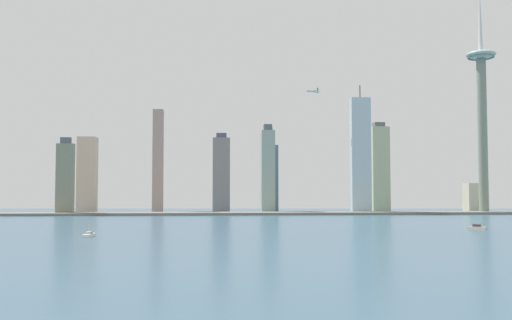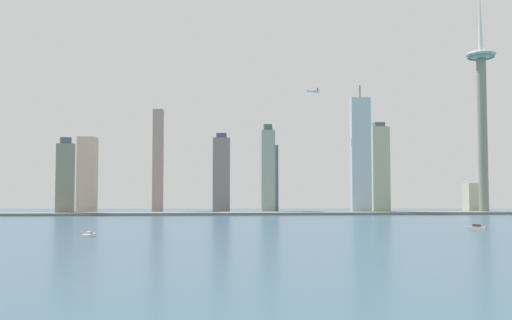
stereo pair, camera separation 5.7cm
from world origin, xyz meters
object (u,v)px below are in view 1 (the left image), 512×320
object	(u,v)px
airplane	(313,91)
skyscraper_3	(87,175)
skyscraper_1	(272,178)
skyscraper_2	(361,155)
boat_2	(477,228)
skyscraper_7	(268,171)
skyscraper_4	(158,161)
skyscraper_6	(65,178)
observation_tower	(482,99)
boat_1	(89,235)
skyscraper_8	(379,168)
skyscraper_0	(471,197)
skyscraper_5	(221,174)

from	to	relation	value
airplane	skyscraper_3	bearing A→B (deg)	-41.51
skyscraper_1	skyscraper_2	bearing A→B (deg)	-31.23
boat_2	skyscraper_7	bearing A→B (deg)	-28.25
skyscraper_4	airplane	size ratio (longest dim) A/B	6.76
skyscraper_6	skyscraper_7	xyz separation A→B (m)	(267.18, 31.75, 11.26)
observation_tower	boat_1	world-z (taller)	observation_tower
skyscraper_1	skyscraper_7	xyz separation A→B (m)	(-11.72, -54.11, 9.43)
skyscraper_6	boat_1	bearing A→B (deg)	-73.35
observation_tower	skyscraper_7	size ratio (longest dim) A/B	2.61
skyscraper_2	skyscraper_3	bearing A→B (deg)	172.66
airplane	skyscraper_7	bearing A→B (deg)	-34.40
skyscraper_2	skyscraper_8	xyz separation A→B (m)	(44.65, 63.76, -15.54)
skyscraper_3	skyscraper_8	distance (m)	425.55
skyscraper_2	skyscraper_3	xyz separation A→B (m)	(-380.51, 49.03, -26.46)
skyscraper_4	skyscraper_8	world-z (taller)	skyscraper_4
skyscraper_0	skyscraper_5	world-z (taller)	skyscraper_5
observation_tower	boat_2	distance (m)	380.81
observation_tower	skyscraper_7	world-z (taller)	observation_tower
observation_tower	skyscraper_3	size ratio (longest dim) A/B	3.01
observation_tower	skyscraper_0	bearing A→B (deg)	76.20
skyscraper_1	skyscraper_7	distance (m)	56.16
skyscraper_5	skyscraper_7	distance (m)	89.40
skyscraper_0	boat_2	world-z (taller)	skyscraper_0
skyscraper_0	skyscraper_7	distance (m)	319.82
skyscraper_6	boat_2	xyz separation A→B (m)	(402.29, -313.29, -46.16)
skyscraper_2	boat_2	bearing A→B (deg)	-88.64
skyscraper_1	boat_1	bearing A→B (deg)	-110.84
boat_1	airplane	distance (m)	485.17
observation_tower	skyscraper_8	world-z (taller)	observation_tower
skyscraper_7	airplane	xyz separation A→B (m)	(64.49, 1.66, 112.62)
skyscraper_3	boat_1	size ratio (longest dim) A/B	6.72
observation_tower	skyscraper_1	xyz separation A→B (m)	(-281.05, 89.32, -107.46)
skyscraper_2	skyscraper_6	world-z (taller)	skyscraper_2
skyscraper_2	skyscraper_7	xyz separation A→B (m)	(-127.31, 15.98, -21.00)
skyscraper_6	airplane	distance (m)	355.62
skyscraper_3	skyscraper_8	bearing A→B (deg)	1.98
skyscraper_6	airplane	size ratio (longest dim) A/B	4.69
skyscraper_5	boat_1	xyz separation A→B (m)	(-95.28, -456.73, -54.98)
observation_tower	skyscraper_5	distance (m)	383.06
skyscraper_3	skyscraper_6	world-z (taller)	skyscraper_3
skyscraper_8	skyscraper_1	bearing A→B (deg)	177.74
skyscraper_7	skyscraper_8	size ratio (longest dim) A/B	0.93
airplane	boat_1	bearing A→B (deg)	24.68
skyscraper_3	skyscraper_4	xyz separation A→B (m)	(100.49, -16.33, 18.91)
skyscraper_5	skyscraper_8	distance (m)	236.17
skyscraper_5	skyscraper_8	xyz separation A→B (m)	(235.55, -15.02, 8.15)
skyscraper_0	skyscraper_3	size ratio (longest dim) A/B	0.40
skyscraper_5	skyscraper_7	world-z (taller)	skyscraper_7
skyscraper_3	airplane	world-z (taller)	airplane
skyscraper_7	skyscraper_5	bearing A→B (deg)	135.36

